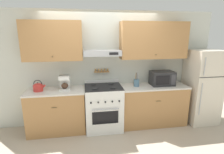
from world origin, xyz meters
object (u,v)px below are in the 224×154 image
object	(u,v)px
stove_range	(104,107)
microwave	(162,78)
utensil_crock	(136,83)
tea_kettle	(38,87)
refrigerator	(202,86)
coffee_maker	(65,83)

from	to	relation	value
stove_range	microwave	world-z (taller)	microwave
utensil_crock	tea_kettle	bearing A→B (deg)	-180.00
tea_kettle	stove_range	bearing A→B (deg)	-1.94
tea_kettle	utensil_crock	size ratio (longest dim) A/B	0.78
microwave	stove_range	bearing A→B (deg)	-177.34
refrigerator	utensil_crock	distance (m)	1.58
refrigerator	utensil_crock	world-z (taller)	refrigerator
tea_kettle	coffee_maker	bearing A→B (deg)	2.92
refrigerator	tea_kettle	bearing A→B (deg)	179.14
microwave	coffee_maker	bearing A→B (deg)	179.76
tea_kettle	refrigerator	bearing A→B (deg)	-0.86
tea_kettle	utensil_crock	distance (m)	2.07
microwave	tea_kettle	bearing A→B (deg)	-179.62
tea_kettle	utensil_crock	bearing A→B (deg)	0.00
coffee_maker	utensil_crock	xyz separation A→B (m)	(1.54, -0.03, -0.06)
refrigerator	tea_kettle	distance (m)	3.64
refrigerator	stove_range	bearing A→B (deg)	179.76
stove_range	tea_kettle	world-z (taller)	tea_kettle
microwave	utensil_crock	world-z (taller)	microwave
refrigerator	microwave	xyz separation A→B (m)	(-0.97, 0.07, 0.22)
stove_range	refrigerator	distance (m)	2.35
coffee_maker	microwave	bearing A→B (deg)	-0.24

